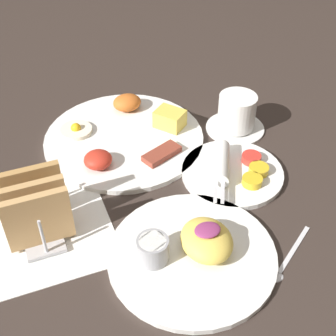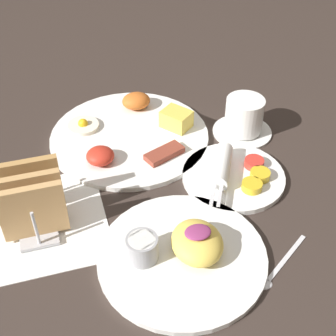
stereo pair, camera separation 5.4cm
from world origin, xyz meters
The scene contains 8 objects.
ground_plane centered at (0.00, 0.00, 0.00)m, with size 3.00×3.00×0.00m, color #332823.
napkin_flat centered at (-0.18, 0.00, 0.00)m, with size 0.22×0.22×0.00m.
plate_breakfast centered at (0.02, 0.19, 0.01)m, with size 0.32×0.32×0.05m.
plate_condiments centered at (0.17, 0.01, 0.01)m, with size 0.19×0.19×0.04m.
plate_foreground centered at (0.03, -0.13, 0.01)m, with size 0.26×0.26×0.06m.
toast_rack centered at (-0.18, 0.00, 0.05)m, with size 0.10×0.12×0.10m.
coffee_cup centered at (0.24, 0.14, 0.04)m, with size 0.12×0.12×0.08m.
teaspoon centered at (0.15, -0.20, 0.00)m, with size 0.11×0.08×0.01m.
Camera 1 is at (-0.17, -0.54, 0.57)m, focal length 50.00 mm.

